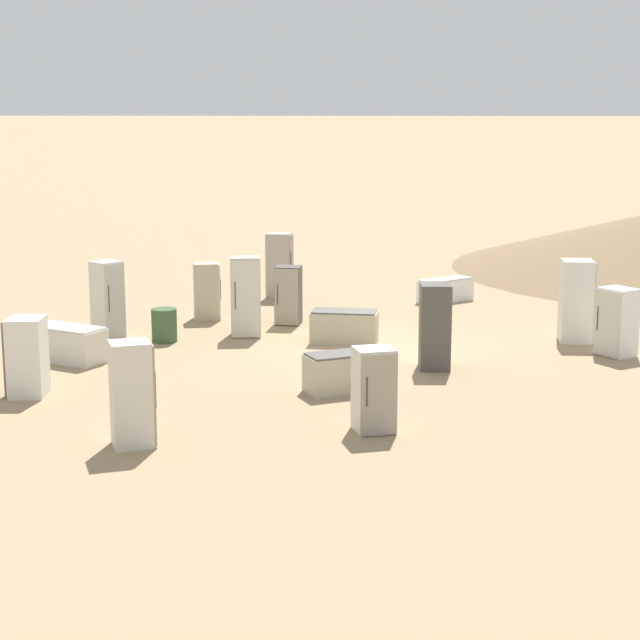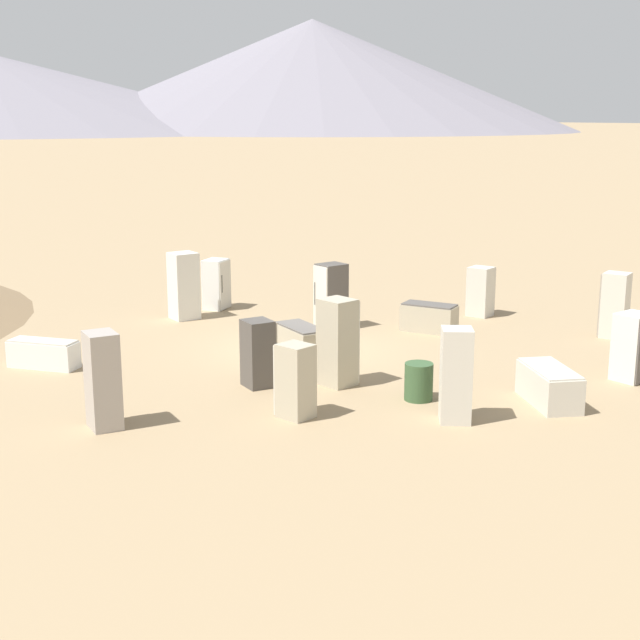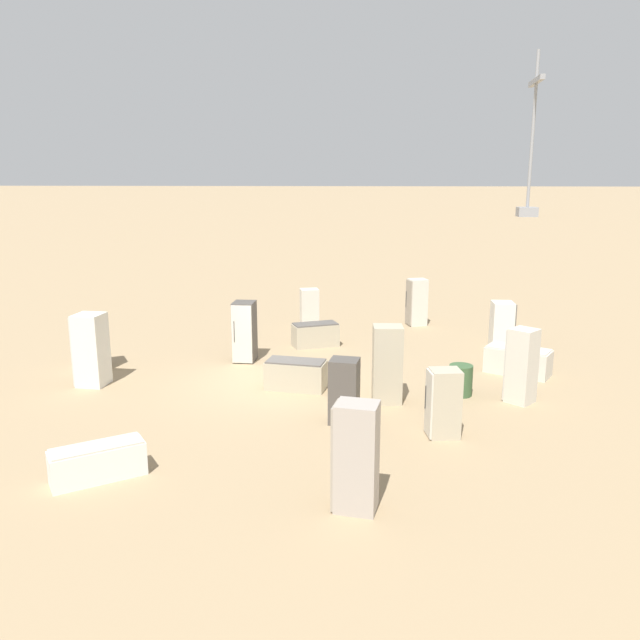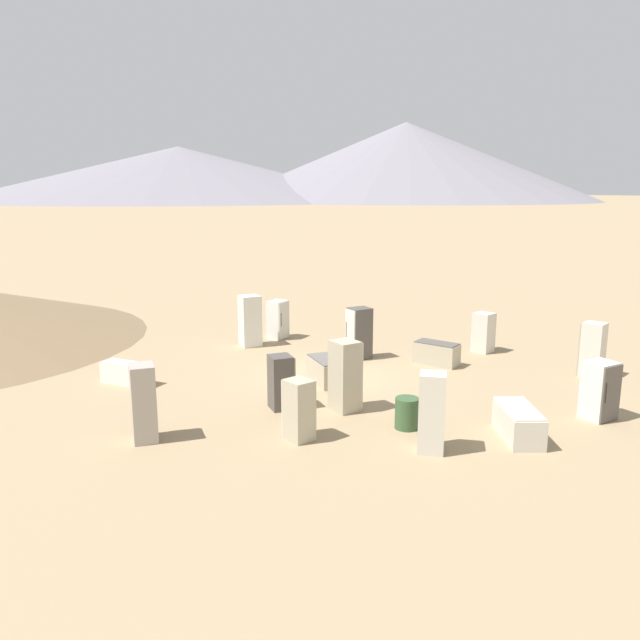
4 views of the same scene
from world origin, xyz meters
TOP-DOWN VIEW (x-y plane):
  - ground_plane at (0.00, 0.00)m, footprint 1000.00×1000.00m
  - power_pylon_1 at (-80.74, 22.16)m, footprint 8.13×2.79m
  - discarded_fridge_0 at (-4.36, 6.64)m, footprint 0.78×0.75m
  - discarded_fridge_1 at (-1.86, -1.34)m, footprint 0.80×0.65m
  - discarded_fridge_2 at (-3.82, 0.56)m, footprint 1.26×1.63m
  - discarded_fridge_3 at (0.51, 0.61)m, footprint 0.89×1.62m
  - discarded_fridge_4 at (6.48, 2.58)m, footprint 0.64×0.79m
  - discarded_fridge_5 at (1.19, 3.00)m, footprint 0.75×0.77m
  - discarded_fridge_6 at (5.99, -2.19)m, footprint 1.46×1.68m
  - discarded_fridge_7 at (0.82, 6.27)m, footprint 0.84×0.85m
  - discarded_fridge_8 at (-0.57, -5.47)m, footprint 0.97×0.94m
  - discarded_fridge_9 at (-1.52, 6.65)m, footprint 1.49×1.91m
  - discarded_fridge_10 at (3.19, 4.24)m, footprint 0.67×0.77m
  - discarded_fridge_11 at (-7.36, 3.95)m, footprint 0.78×0.84m
  - discarded_fridge_12 at (2.67, 2.07)m, footprint 0.68×0.69m
  - discarded_fridge_13 at (-6.41, -0.01)m, footprint 0.80×0.80m
  - discarded_fridge_14 at (0.87, -4.86)m, footprint 0.75×0.78m
  - rusty_barrel at (0.49, 4.87)m, footprint 0.60×0.60m

SIDE VIEW (x-z plane):
  - ground_plane at x=0.00m, z-range 0.00..0.00m
  - discarded_fridge_6 at x=5.99m, z-range 0.00..0.66m
  - discarded_fridge_9 at x=-1.52m, z-range 0.00..0.77m
  - discarded_fridge_3 at x=0.51m, z-range 0.00..0.78m
  - discarded_fridge_2 at x=-3.82m, z-range 0.00..0.78m
  - rusty_barrel at x=0.49m, z-range 0.00..0.79m
  - discarded_fridge_13 at x=-6.41m, z-range 0.00..1.46m
  - discarded_fridge_10 at x=3.19m, z-range 0.00..1.48m
  - discarded_fridge_12 at x=2.67m, z-range 0.00..1.49m
  - discarded_fridge_0 at x=-4.36m, z-range 0.00..1.53m
  - discarded_fridge_8 at x=-0.57m, z-range 0.00..1.53m
  - discarded_fridge_11 at x=-7.36m, z-range 0.00..1.76m
  - discarded_fridge_1 at x=-1.86m, z-range 0.00..1.82m
  - discarded_fridge_7 at x=0.82m, z-range 0.00..1.87m
  - discarded_fridge_4 at x=6.48m, z-range 0.00..1.88m
  - discarded_fridge_5 at x=1.19m, z-range 0.00..1.93m
  - discarded_fridge_14 at x=0.87m, z-range 0.00..1.95m
  - power_pylon_1 at x=-80.74m, z-range -4.39..18.83m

